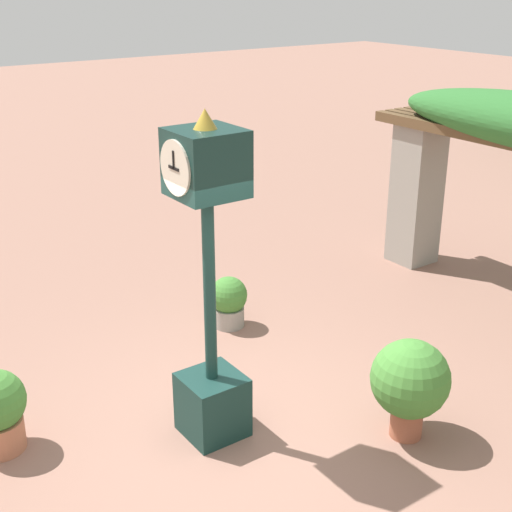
{
  "coord_description": "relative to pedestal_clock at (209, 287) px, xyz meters",
  "views": [
    {
      "loc": [
        4.67,
        -3.01,
        4.07
      ],
      "look_at": [
        -0.22,
        0.44,
        1.69
      ],
      "focal_mm": 50.0,
      "sensor_mm": 36.0,
      "label": 1
    }
  ],
  "objects": [
    {
      "name": "ground_plane",
      "position": [
        0.22,
        0.06,
        -1.51
      ],
      "size": [
        60.0,
        60.0,
        0.0
      ],
      "primitive_type": "plane",
      "color": "#8E6656"
    },
    {
      "name": "pedestal_clock",
      "position": [
        0.0,
        0.0,
        0.0
      ],
      "size": [
        0.56,
        0.61,
        3.07
      ],
      "color": "#14332D",
      "rests_on": "ground"
    },
    {
      "name": "potted_plant_near_right",
      "position": [
        1.09,
        1.46,
        -0.93
      ],
      "size": [
        0.74,
        0.74,
        0.98
      ],
      "color": "#9E563D",
      "rests_on": "ground"
    },
    {
      "name": "potted_plant_far_left",
      "position": [
        -1.75,
        1.33,
        -1.17
      ],
      "size": [
        0.46,
        0.46,
        0.64
      ],
      "color": "gray",
      "rests_on": "ground"
    }
  ]
}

